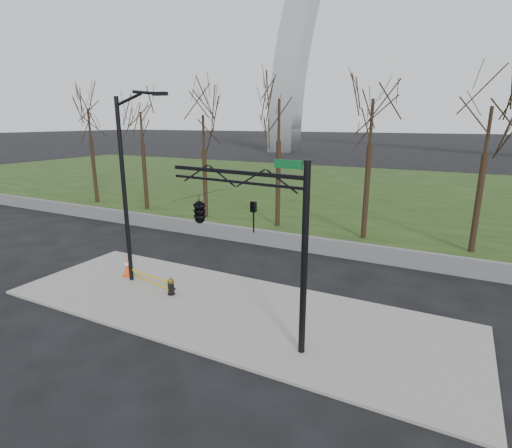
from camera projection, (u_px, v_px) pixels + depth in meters
The scene contains 10 objects.
ground at pixel (226, 310), 15.13m from camera, with size 500.00×500.00×0.00m, color black.
sidewalk at pixel (226, 308), 15.12m from camera, with size 18.00×6.00×0.10m, color gray.
grass_strip at pixel (377, 190), 40.92m from camera, with size 120.00×40.00×0.06m, color #1E3413.
guardrail at pixel (301, 243), 21.90m from camera, with size 60.00×0.30×0.90m, color #59595B.
tree_row at pixel (320, 162), 24.47m from camera, with size 45.24×4.00×9.07m.
fire_hydrant at pixel (171, 287), 16.14m from camera, with size 0.46×0.32×0.74m.
traffic_cone at pixel (127, 267), 18.12m from camera, with size 0.42×0.42×0.80m.
street_light at pixel (128, 178), 16.52m from camera, with size 2.38×0.59×8.21m.
traffic_signal_mast at pixel (217, 212), 12.93m from camera, with size 5.08×2.53×6.00m.
caution_tape at pixel (149, 279), 17.04m from camera, with size 3.11×0.71×0.39m.
Camera 1 is at (7.34, -11.74, 7.03)m, focal length 27.62 mm.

